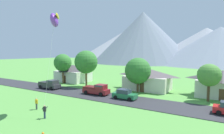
% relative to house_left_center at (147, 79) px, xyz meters
% --- Properties ---
extents(road_strip, '(160.00, 6.62, 0.08)m').
position_rel_house_left_center_xyz_m(road_strip, '(0.82, -10.39, -2.38)').
color(road_strip, '#2D2D33').
rests_on(road_strip, ground).
extents(mountain_east_ridge, '(89.60, 89.60, 25.95)m').
position_rel_house_left_center_xyz_m(mountain_east_ridge, '(2.82, 113.52, 10.55)').
color(mountain_east_ridge, '#8E939E').
rests_on(mountain_east_ridge, ground).
extents(mountain_west_ridge, '(101.72, 101.72, 30.24)m').
position_rel_house_left_center_xyz_m(mountain_west_ridge, '(-78.68, 139.56, 12.70)').
color(mountain_west_ridge, '#8E939E').
rests_on(mountain_west_ridge, ground).
extents(mountain_far_east_ridge, '(78.65, 78.65, 39.32)m').
position_rel_house_left_center_xyz_m(mountain_far_east_ridge, '(-40.51, 98.33, 17.24)').
color(mountain_far_east_ridge, slate).
rests_on(mountain_far_east_ridge, ground).
extents(mountain_central_ridge, '(82.87, 82.87, 24.47)m').
position_rel_house_left_center_xyz_m(mountain_central_ridge, '(11.81, 100.02, 9.82)').
color(mountain_central_ridge, gray).
rests_on(mountain_central_ridge, ground).
extents(house_left_center, '(10.07, 6.78, 4.67)m').
position_rel_house_left_center_xyz_m(house_left_center, '(0.00, 0.00, 0.00)').
color(house_left_center, beige).
rests_on(house_left_center, ground).
extents(house_right_center, '(9.19, 6.60, 4.90)m').
position_rel_house_left_center_xyz_m(house_right_center, '(14.05, 0.61, 0.12)').
color(house_right_center, silver).
rests_on(house_right_center, ground).
extents(house_rightmost, '(9.12, 7.18, 4.66)m').
position_rel_house_left_center_xyz_m(house_rightmost, '(-21.73, -0.05, -0.00)').
color(house_rightmost, silver).
rests_on(house_rightmost, ground).
extents(tree_near_left, '(5.35, 5.35, 7.07)m').
position_rel_house_left_center_xyz_m(tree_near_left, '(-0.84, -3.38, 1.97)').
color(tree_near_left, brown).
rests_on(tree_near_left, ground).
extents(tree_center, '(3.72, 3.72, 6.29)m').
position_rel_house_left_center_xyz_m(tree_center, '(12.11, -4.05, 1.98)').
color(tree_center, '#4C3823').
rests_on(tree_center, ground).
extents(tree_right_of_center, '(5.38, 5.38, 8.60)m').
position_rel_house_left_center_xyz_m(tree_right_of_center, '(-13.37, -4.57, 3.47)').
color(tree_right_of_center, brown).
rests_on(tree_right_of_center, ground).
extents(tree_near_right, '(4.54, 4.54, 7.72)m').
position_rel_house_left_center_xyz_m(tree_near_right, '(-21.68, -3.93, 3.01)').
color(tree_near_right, brown).
rests_on(tree_near_right, ground).
extents(parked_car_green_mid_west, '(4.22, 2.12, 1.68)m').
position_rel_house_left_center_xyz_m(parked_car_green_mid_west, '(-0.42, -10.04, -1.55)').
color(parked_car_green_mid_west, '#237042').
rests_on(parked_car_green_mid_west, road_strip).
extents(pickup_truck_maroon_west_side, '(5.27, 2.47, 1.99)m').
position_rel_house_left_center_xyz_m(pickup_truck_maroon_west_side, '(-6.57, -9.76, -1.36)').
color(pickup_truck_maroon_west_side, maroon).
rests_on(pickup_truck_maroon_west_side, road_strip).
extents(pickup_truck_charcoal_east_side, '(5.23, 2.38, 1.99)m').
position_rel_house_left_center_xyz_m(pickup_truck_charcoal_east_side, '(-18.81, -10.66, -1.36)').
color(pickup_truck_charcoal_east_side, '#333338').
rests_on(pickup_truck_charcoal_east_side, road_strip).
extents(kite_flyer_with_kite, '(2.99, 4.43, 13.41)m').
position_rel_house_left_center_xyz_m(kite_flyer_with_kite, '(-5.44, -20.77, 9.84)').
color(kite_flyer_with_kite, navy).
rests_on(kite_flyer_with_kite, ground).
extents(watcher_person, '(0.56, 0.24, 1.68)m').
position_rel_house_left_center_xyz_m(watcher_person, '(-8.59, -21.62, -1.54)').
color(watcher_person, '#3D3D42').
rests_on(watcher_person, ground).
extents(soccer_ball, '(0.24, 0.24, 0.24)m').
position_rel_house_left_center_xyz_m(soccer_ball, '(-1.10, -26.45, -2.30)').
color(soccer_ball, orange).
rests_on(soccer_ball, ground).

